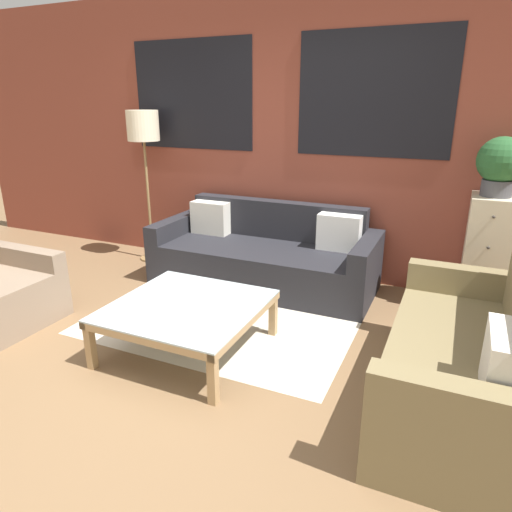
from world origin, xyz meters
TOP-DOWN VIEW (x-y plane):
  - ground_plane at (0.00, 0.00)m, footprint 16.00×16.00m
  - wall_back_brick at (0.00, 2.44)m, footprint 8.40×0.09m
  - rug at (0.09, 1.16)m, footprint 2.15×1.72m
  - couch_dark at (0.09, 1.95)m, footprint 2.17×0.88m
  - settee_vintage at (1.95, 0.61)m, footprint 0.80×1.69m
  - coffee_table at (0.09, 0.52)m, footprint 1.03×1.03m
  - floor_lamp at (-1.40, 2.10)m, footprint 0.34×0.34m
  - drawer_cabinet at (2.03, 2.15)m, footprint 0.34×0.43m
  - potted_plant at (2.03, 2.15)m, footprint 0.37×0.37m

SIDE VIEW (x-z plane):
  - ground_plane at x=0.00m, z-range 0.00..0.00m
  - rug at x=0.09m, z-range 0.00..0.00m
  - couch_dark at x=0.09m, z-range -0.11..0.67m
  - settee_vintage at x=1.95m, z-range -0.15..0.77m
  - coffee_table at x=0.09m, z-range 0.14..0.51m
  - drawer_cabinet at x=2.03m, z-range 0.00..1.01m
  - potted_plant at x=2.03m, z-range 1.03..1.51m
  - wall_back_brick at x=0.00m, z-range 0.01..2.81m
  - floor_lamp at x=-1.40m, z-range 0.59..2.24m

